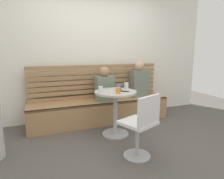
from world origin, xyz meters
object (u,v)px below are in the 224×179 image
at_px(cafe_table, 116,104).
at_px(cup_tumbler_orange, 118,90).
at_px(cup_water_clear, 101,90).
at_px(booth_bench, 101,111).
at_px(cup_glass_tall, 126,86).
at_px(person_child_left, 105,86).
at_px(phone_on_table, 125,91).
at_px(cup_espresso_small, 111,92).
at_px(person_adult, 139,81).
at_px(white_chair, 142,124).
at_px(cup_mug_blue, 119,88).

distance_m(cafe_table, cup_tumbler_orange, 0.33).
relative_size(cafe_table, cup_water_clear, 6.73).
xyz_separation_m(booth_bench, cup_glass_tall, (0.27, -0.57, 0.58)).
relative_size(person_child_left, cup_glass_tall, 5.43).
relative_size(person_child_left, phone_on_table, 4.65).
xyz_separation_m(cup_espresso_small, cup_water_clear, (-0.12, 0.11, 0.03)).
distance_m(booth_bench, person_adult, 1.01).
bearing_deg(booth_bench, cup_espresso_small, -97.84).
xyz_separation_m(cafe_table, person_adult, (0.81, 0.67, 0.25)).
height_order(white_chair, cup_espresso_small, white_chair).
relative_size(cafe_table, phone_on_table, 5.29).
distance_m(booth_bench, cup_mug_blue, 0.85).
bearing_deg(cup_glass_tall, person_child_left, 110.23).
distance_m(cup_mug_blue, cup_water_clear, 0.36).
bearing_deg(person_adult, cup_mug_blue, -138.81).
relative_size(booth_bench, person_adult, 3.67).
relative_size(cup_tumbler_orange, cup_mug_blue, 1.05).
bearing_deg(booth_bench, white_chair, -87.58).
bearing_deg(cafe_table, person_adult, 39.86).
bearing_deg(person_adult, phone_on_table, -132.30).
bearing_deg(cup_tumbler_orange, cup_glass_tall, 45.03).
bearing_deg(cafe_table, person_child_left, 87.47).
relative_size(booth_bench, cafe_table, 3.65).
bearing_deg(cup_tumbler_orange, person_adult, 45.72).
relative_size(person_adult, cup_tumbler_orange, 7.35).
xyz_separation_m(booth_bench, white_chair, (0.06, -1.46, 0.24)).
bearing_deg(phone_on_table, cup_mug_blue, 72.50).
bearing_deg(cafe_table, cup_glass_tall, 17.80).
bearing_deg(person_adult, cup_water_clear, -145.35).
bearing_deg(cup_mug_blue, cafe_table, -159.18).
height_order(white_chair, person_adult, person_adult).
distance_m(booth_bench, phone_on_table, 0.90).
distance_m(cafe_table, cup_water_clear, 0.40).
relative_size(white_chair, cup_water_clear, 7.73).
bearing_deg(phone_on_table, cup_water_clear, 130.68).
relative_size(cafe_table, white_chair, 0.87).
relative_size(cup_glass_tall, cup_water_clear, 1.09).
height_order(cafe_table, cup_water_clear, cup_water_clear).
height_order(white_chair, cup_water_clear, same).
height_order(cup_espresso_small, phone_on_table, cup_espresso_small).
height_order(person_child_left, cup_mug_blue, person_child_left).
bearing_deg(white_chair, cup_water_clear, 112.21).
distance_m(cup_glass_tall, cup_mug_blue, 0.17).
bearing_deg(cup_mug_blue, cup_tumbler_orange, -115.33).
bearing_deg(cup_tumbler_orange, booth_bench, 90.08).
relative_size(white_chair, cup_mug_blue, 8.95).
distance_m(cup_water_clear, phone_on_table, 0.41).
distance_m(cup_glass_tall, cup_water_clear, 0.52).
xyz_separation_m(booth_bench, cup_tumbler_orange, (0.00, -0.84, 0.57)).
distance_m(cup_tumbler_orange, cup_water_clear, 0.27).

